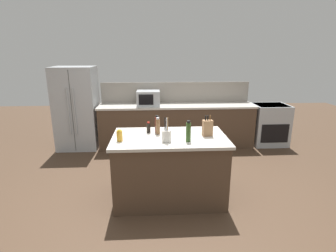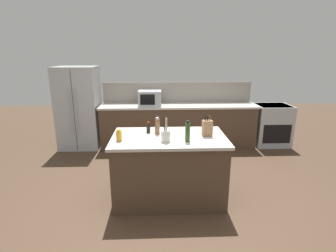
{
  "view_description": "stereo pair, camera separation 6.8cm",
  "coord_description": "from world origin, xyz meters",
  "px_view_note": "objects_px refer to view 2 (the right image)",
  "views": [
    {
      "loc": [
        -0.22,
        -3.42,
        2.07
      ],
      "look_at": [
        0.0,
        0.35,
        0.99
      ],
      "focal_mm": 28.0,
      "sensor_mm": 36.0,
      "label": 1
    },
    {
      "loc": [
        -0.15,
        -3.42,
        2.07
      ],
      "look_at": [
        0.0,
        0.35,
        0.99
      ],
      "focal_mm": 28.0,
      "sensor_mm": 36.0,
      "label": 2
    }
  ],
  "objects_px": {
    "knife_block": "(207,128)",
    "utensil_crock": "(166,135)",
    "soy_sauce_bottle": "(148,128)",
    "olive_oil_bottle": "(188,132)",
    "pepper_grinder": "(158,126)",
    "honey_jar": "(119,135)",
    "microwave": "(150,98)",
    "refrigerator": "(79,108)",
    "spice_jar_paprika": "(211,130)",
    "range_oven": "(271,125)",
    "salt_shaker": "(206,126)",
    "vinegar_bottle": "(157,124)"
  },
  "relations": [
    {
      "from": "refrigerator",
      "to": "microwave",
      "type": "bearing_deg",
      "value": -1.9
    },
    {
      "from": "knife_block",
      "to": "honey_jar",
      "type": "height_order",
      "value": "knife_block"
    },
    {
      "from": "range_oven",
      "to": "microwave",
      "type": "height_order",
      "value": "microwave"
    },
    {
      "from": "knife_block",
      "to": "olive_oil_bottle",
      "type": "bearing_deg",
      "value": -147.41
    },
    {
      "from": "refrigerator",
      "to": "salt_shaker",
      "type": "xyz_separation_m",
      "value": [
        2.44,
        -1.92,
        0.11
      ]
    },
    {
      "from": "spice_jar_paprika",
      "to": "microwave",
      "type": "bearing_deg",
      "value": 114.32
    },
    {
      "from": "spice_jar_paprika",
      "to": "knife_block",
      "type": "bearing_deg",
      "value": -122.18
    },
    {
      "from": "range_oven",
      "to": "knife_block",
      "type": "distance_m",
      "value": 2.96
    },
    {
      "from": "range_oven",
      "to": "vinegar_bottle",
      "type": "relative_size",
      "value": 3.67
    },
    {
      "from": "soy_sauce_bottle",
      "to": "olive_oil_bottle",
      "type": "relative_size",
      "value": 0.57
    },
    {
      "from": "range_oven",
      "to": "olive_oil_bottle",
      "type": "bearing_deg",
      "value": -132.16
    },
    {
      "from": "spice_jar_paprika",
      "to": "pepper_grinder",
      "type": "xyz_separation_m",
      "value": [
        -0.77,
        -0.02,
        0.06
      ]
    },
    {
      "from": "soy_sauce_bottle",
      "to": "olive_oil_bottle",
      "type": "xyz_separation_m",
      "value": [
        0.52,
        -0.42,
        0.06
      ]
    },
    {
      "from": "refrigerator",
      "to": "spice_jar_paprika",
      "type": "height_order",
      "value": "refrigerator"
    },
    {
      "from": "microwave",
      "to": "olive_oil_bottle",
      "type": "height_order",
      "value": "microwave"
    },
    {
      "from": "microwave",
      "to": "honey_jar",
      "type": "distance_m",
      "value": 2.38
    },
    {
      "from": "microwave",
      "to": "honey_jar",
      "type": "height_order",
      "value": "microwave"
    },
    {
      "from": "range_oven",
      "to": "olive_oil_bottle",
      "type": "relative_size",
      "value": 3.27
    },
    {
      "from": "salt_shaker",
      "to": "knife_block",
      "type": "bearing_deg",
      "value": -97.48
    },
    {
      "from": "range_oven",
      "to": "pepper_grinder",
      "type": "distance_m",
      "value": 3.37
    },
    {
      "from": "utensil_crock",
      "to": "soy_sauce_bottle",
      "type": "bearing_deg",
      "value": 120.88
    },
    {
      "from": "knife_block",
      "to": "salt_shaker",
      "type": "distance_m",
      "value": 0.33
    },
    {
      "from": "vinegar_bottle",
      "to": "pepper_grinder",
      "type": "distance_m",
      "value": 0.09
    },
    {
      "from": "vinegar_bottle",
      "to": "olive_oil_bottle",
      "type": "bearing_deg",
      "value": -47.18
    },
    {
      "from": "spice_jar_paprika",
      "to": "range_oven",
      "type": "bearing_deg",
      "value": 48.59
    },
    {
      "from": "refrigerator",
      "to": "microwave",
      "type": "height_order",
      "value": "refrigerator"
    },
    {
      "from": "knife_block",
      "to": "soy_sauce_bottle",
      "type": "bearing_deg",
      "value": 161.63
    },
    {
      "from": "refrigerator",
      "to": "pepper_grinder",
      "type": "relative_size",
      "value": 7.29
    },
    {
      "from": "utensil_crock",
      "to": "pepper_grinder",
      "type": "bearing_deg",
      "value": 107.98
    },
    {
      "from": "knife_block",
      "to": "utensil_crock",
      "type": "height_order",
      "value": "utensil_crock"
    },
    {
      "from": "utensil_crock",
      "to": "olive_oil_bottle",
      "type": "relative_size",
      "value": 1.14
    },
    {
      "from": "knife_block",
      "to": "salt_shaker",
      "type": "bearing_deg",
      "value": 76.84
    },
    {
      "from": "range_oven",
      "to": "spice_jar_paprika",
      "type": "xyz_separation_m",
      "value": [
        -1.81,
        -2.06,
        0.52
      ]
    },
    {
      "from": "knife_block",
      "to": "refrigerator",
      "type": "bearing_deg",
      "value": 131.26
    },
    {
      "from": "refrigerator",
      "to": "soy_sauce_bottle",
      "type": "height_order",
      "value": "refrigerator"
    },
    {
      "from": "vinegar_bottle",
      "to": "olive_oil_bottle",
      "type": "xyz_separation_m",
      "value": [
        0.4,
        -0.43,
        0.01
      ]
    },
    {
      "from": "pepper_grinder",
      "to": "honey_jar",
      "type": "xyz_separation_m",
      "value": [
        -0.5,
        -0.27,
        -0.04
      ]
    },
    {
      "from": "refrigerator",
      "to": "range_oven",
      "type": "bearing_deg",
      "value": -0.69
    },
    {
      "from": "microwave",
      "to": "spice_jar_paprika",
      "type": "xyz_separation_m",
      "value": [
        0.93,
        -2.06,
        -0.11
      ]
    },
    {
      "from": "salt_shaker",
      "to": "pepper_grinder",
      "type": "bearing_deg",
      "value": -163.6
    },
    {
      "from": "refrigerator",
      "to": "microwave",
      "type": "relative_size",
      "value": 3.59
    },
    {
      "from": "soy_sauce_bottle",
      "to": "knife_block",
      "type": "bearing_deg",
      "value": -12.69
    },
    {
      "from": "soy_sauce_bottle",
      "to": "olive_oil_bottle",
      "type": "distance_m",
      "value": 0.67
    },
    {
      "from": "olive_oil_bottle",
      "to": "honey_jar",
      "type": "xyz_separation_m",
      "value": [
        -0.89,
        0.07,
        -0.06
      ]
    },
    {
      "from": "spice_jar_paprika",
      "to": "salt_shaker",
      "type": "relative_size",
      "value": 0.91
    },
    {
      "from": "microwave",
      "to": "utensil_crock",
      "type": "height_order",
      "value": "utensil_crock"
    },
    {
      "from": "vinegar_bottle",
      "to": "honey_jar",
      "type": "xyz_separation_m",
      "value": [
        -0.49,
        -0.36,
        -0.05
      ]
    },
    {
      "from": "honey_jar",
      "to": "range_oven",
      "type": "bearing_deg",
      "value": 37.36
    },
    {
      "from": "honey_jar",
      "to": "utensil_crock",
      "type": "bearing_deg",
      "value": -4.71
    },
    {
      "from": "knife_block",
      "to": "soy_sauce_bottle",
      "type": "height_order",
      "value": "knife_block"
    }
  ]
}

